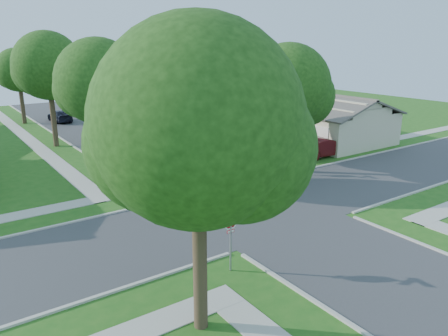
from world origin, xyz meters
name	(u,v)px	position (x,y,z in m)	size (l,w,h in m)	color
ground	(251,209)	(0.00, 0.00, 0.00)	(100.00, 100.00, 0.00)	#1F5416
road_ns	(251,209)	(0.00, 0.00, 0.00)	(7.00, 100.00, 0.02)	#333335
sidewalk_ne	(147,124)	(6.10, 26.00, 0.02)	(1.20, 40.00, 0.04)	#9E9B91
sidewalk_nw	(27,138)	(-6.10, 26.00, 0.02)	(1.20, 40.00, 0.04)	#9E9B91
driveway	(274,159)	(7.90, 7.10, 0.03)	(8.80, 3.60, 0.05)	#9E9B91
stop_sign_sw	(231,223)	(-4.70, -4.70, 2.03)	(1.05, 0.80, 2.98)	gray
stop_sign_ne	(263,144)	(4.70, 4.70, 2.03)	(1.05, 0.80, 2.98)	gray
tree_e_near	(227,85)	(4.75, 9.01, 5.64)	(4.97, 4.80, 8.28)	#38281C
tree_e_mid	(153,68)	(4.76, 21.01, 6.25)	(5.59, 5.40, 9.21)	#38281C
tree_e_far	(104,65)	(4.75, 34.01, 5.98)	(5.17, 5.00, 8.72)	#38281C
tree_w_near	(100,85)	(-4.64, 9.01, 6.12)	(5.38, 5.20, 8.97)	#38281C
tree_w_mid	(49,69)	(-4.64, 21.01, 6.49)	(5.80, 5.60, 9.56)	#38281C
tree_w_far	(19,72)	(-4.65, 34.01, 5.51)	(4.76, 4.60, 8.04)	#38281C
tree_sw_corner	(200,132)	(-7.44, -6.99, 6.26)	(6.21, 6.00, 9.55)	#38281C
tree_ne_corner	(289,90)	(6.36, 4.21, 5.59)	(5.80, 5.60, 8.66)	#38281C
house_ne_near	(313,121)	(15.99, 11.00, 1.52)	(8.42, 13.60, 4.23)	#BAB093
house_ne_far	(208,100)	(15.99, 29.00, 1.52)	(8.42, 13.60, 4.23)	#BAB093
car_driveway	(323,147)	(11.50, 5.50, 0.75)	(1.59, 4.55, 1.50)	#4B0F11
car_curb_east	(152,133)	(2.96, 18.14, 0.75)	(1.76, 4.38, 1.49)	black
car_curb_west	(60,116)	(-1.20, 32.80, 0.65)	(1.83, 4.51, 1.31)	black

